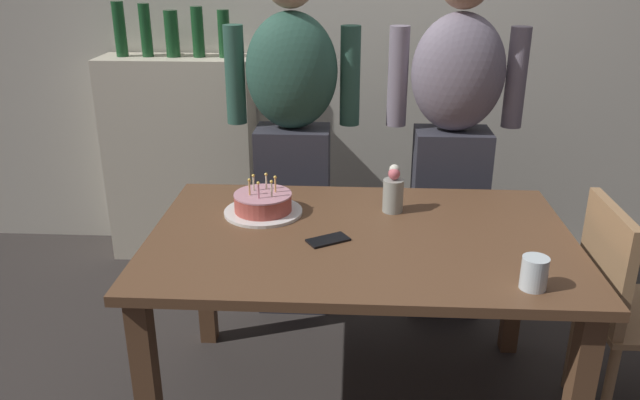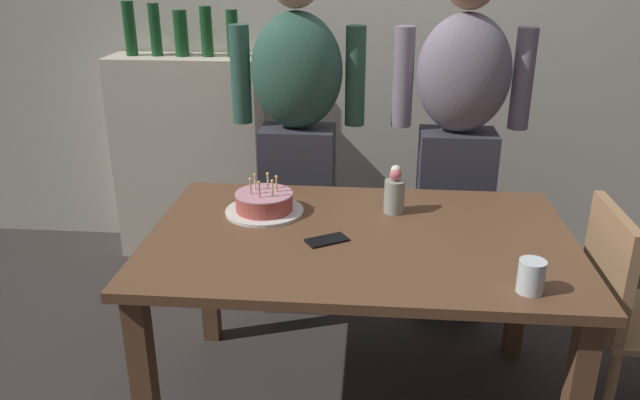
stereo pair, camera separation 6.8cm
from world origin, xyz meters
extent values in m
cube|color=beige|center=(0.00, 1.55, 1.30)|extent=(5.20, 0.10, 2.60)
cube|color=brown|center=(0.00, 0.00, 0.72)|extent=(1.50, 0.96, 0.03)
cube|color=brown|center=(-0.68, -0.41, 0.35)|extent=(0.07, 0.07, 0.70)
cube|color=brown|center=(-0.68, 0.41, 0.35)|extent=(0.07, 0.07, 0.70)
cube|color=brown|center=(0.68, 0.41, 0.35)|extent=(0.07, 0.07, 0.70)
cylinder|color=white|center=(-0.37, 0.17, 0.75)|extent=(0.30, 0.30, 0.01)
cylinder|color=#B24C42|center=(-0.37, 0.17, 0.78)|extent=(0.22, 0.22, 0.06)
cylinder|color=#D18E9E|center=(-0.37, 0.17, 0.82)|extent=(0.22, 0.22, 0.01)
cylinder|color=#EAB266|center=(-0.42, 0.15, 0.85)|extent=(0.01, 0.01, 0.05)
sphere|color=#F9C64C|center=(-0.42, 0.15, 0.88)|extent=(0.01, 0.01, 0.01)
cylinder|color=pink|center=(-0.38, 0.12, 0.85)|extent=(0.01, 0.01, 0.05)
sphere|color=#F9C64C|center=(-0.38, 0.12, 0.88)|extent=(0.01, 0.01, 0.01)
cylinder|color=beige|center=(-0.33, 0.14, 0.85)|extent=(0.01, 0.01, 0.05)
sphere|color=#F9C64C|center=(-0.33, 0.14, 0.88)|extent=(0.01, 0.01, 0.01)
cylinder|color=#EAB266|center=(-0.33, 0.19, 0.85)|extent=(0.01, 0.01, 0.05)
sphere|color=#F9C64C|center=(-0.33, 0.19, 0.88)|extent=(0.01, 0.01, 0.01)
cylinder|color=beige|center=(-0.36, 0.22, 0.85)|extent=(0.01, 0.01, 0.05)
sphere|color=#F9C64C|center=(-0.36, 0.22, 0.88)|extent=(0.01, 0.01, 0.01)
cylinder|color=beige|center=(-0.41, 0.20, 0.85)|extent=(0.01, 0.01, 0.05)
sphere|color=#F9C64C|center=(-0.41, 0.20, 0.88)|extent=(0.01, 0.01, 0.01)
cylinder|color=silver|center=(0.51, -0.36, 0.79)|extent=(0.08, 0.08, 0.10)
cube|color=black|center=(-0.11, -0.06, 0.74)|extent=(0.16, 0.14, 0.01)
cylinder|color=#999E93|center=(0.12, 0.22, 0.80)|extent=(0.08, 0.08, 0.13)
sphere|color=#DB6670|center=(0.12, 0.22, 0.89)|extent=(0.05, 0.05, 0.05)
sphere|color=silver|center=(0.12, 0.23, 0.91)|extent=(0.04, 0.04, 0.04)
cube|color=#33333D|center=(-0.31, 0.76, 0.46)|extent=(0.34, 0.23, 0.92)
ellipsoid|color=#2D5647|center=(-0.31, 0.76, 1.18)|extent=(0.41, 0.27, 0.52)
cylinder|color=#2D5647|center=(-0.05, 0.79, 1.15)|extent=(0.09, 0.09, 0.44)
cylinder|color=#2D5647|center=(-0.57, 0.79, 1.15)|extent=(0.09, 0.09, 0.44)
cube|color=#33333D|center=(0.42, 0.76, 0.46)|extent=(0.34, 0.23, 0.92)
ellipsoid|color=slate|center=(0.42, 0.76, 1.18)|extent=(0.41, 0.27, 0.52)
cylinder|color=slate|center=(0.68, 0.79, 1.15)|extent=(0.09, 0.09, 0.44)
cylinder|color=slate|center=(0.16, 0.79, 1.15)|extent=(0.09, 0.09, 0.44)
cube|color=#A37A51|center=(0.85, -0.03, 0.67)|extent=(0.04, 0.40, 0.40)
cylinder|color=#A37A51|center=(0.86, -0.21, 0.23)|extent=(0.04, 0.04, 0.45)
cylinder|color=#A37A51|center=(0.86, 0.15, 0.23)|extent=(0.04, 0.04, 0.45)
cube|color=beige|center=(-1.00, 1.33, 0.57)|extent=(0.82, 0.30, 1.15)
cylinder|color=#194723|center=(-1.28, 1.33, 1.29)|extent=(0.06, 0.06, 0.28)
cylinder|color=#194723|center=(-1.14, 1.33, 1.29)|extent=(0.06, 0.06, 0.27)
cylinder|color=#194723|center=(-1.00, 1.33, 1.27)|extent=(0.07, 0.07, 0.24)
cylinder|color=#194723|center=(-0.87, 1.33, 1.28)|extent=(0.06, 0.06, 0.26)
cylinder|color=#194723|center=(-0.73, 1.33, 1.27)|extent=(0.06, 0.06, 0.24)
camera|label=1|loc=(-0.03, -2.04, 1.68)|focal=35.43mm
camera|label=2|loc=(0.04, -2.04, 1.68)|focal=35.43mm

